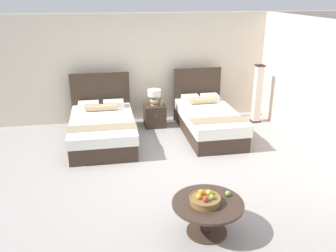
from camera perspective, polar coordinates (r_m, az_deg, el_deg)
The scene contains 12 objects.
ground_plane at distance 6.46m, azimuth 0.33°, elevation -6.99°, with size 9.50×9.31×0.02m, color #A09A96.
wall_back at distance 8.72m, azimuth -3.22°, elevation 9.20°, with size 9.50×0.12×2.52m, color beige.
wall_side_right at distance 7.45m, azimuth 22.72°, elevation 5.64°, with size 0.12×4.91×2.52m, color beige.
bed_near_window at distance 7.65m, azimuth -10.34°, elevation -0.25°, with size 1.33×2.17×1.25m.
bed_near_corner at distance 7.96m, azimuth 6.38°, elevation 0.92°, with size 1.15×2.17×1.28m.
nightstand at distance 8.40m, azimuth -2.12°, elevation 1.65°, with size 0.49×0.46×0.51m.
table_lamp at distance 8.27m, azimuth -2.19°, elevation 4.84°, with size 0.31×0.31×0.37m.
vase at distance 8.28m, azimuth -1.11°, elevation 3.83°, with size 0.10×0.10×0.17m.
coffee_table at distance 4.79m, azimuth 6.29°, elevation -13.08°, with size 0.92×0.92×0.46m.
fruit_bowl at distance 4.67m, azimuth 5.89°, elevation -11.49°, with size 0.40×0.40×0.16m.
loose_apple at distance 4.88m, azimuth 9.46°, elevation -10.49°, with size 0.07×0.07×0.07m.
floor_lamp_corner at distance 8.81m, azimuth 14.00°, elevation 4.94°, with size 0.20×0.20×1.39m.
Camera 1 is at (-1.08, -5.62, 2.99)m, focal length 38.47 mm.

